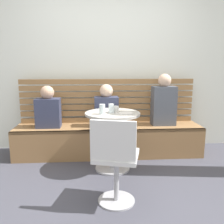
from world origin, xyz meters
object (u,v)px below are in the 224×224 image
(cup_glass_tall, at_px, (102,109))
(plate_small, at_px, (126,113))
(person_child_left, at_px, (48,109))
(cup_ceramic_white, at_px, (116,109))
(white_chair, at_px, (115,159))
(person_child_middle, at_px, (106,108))
(cup_water_clear, at_px, (111,108))
(cafe_table, at_px, (113,130))
(person_adult, at_px, (164,102))
(booth_bench, at_px, (109,140))

(cup_glass_tall, relative_size, plate_small, 0.71)
(person_child_left, relative_size, cup_ceramic_white, 7.42)
(cup_glass_tall, bearing_deg, white_chair, -82.53)
(person_child_middle, relative_size, cup_glass_tall, 5.07)
(white_chair, height_order, plate_small, white_chair)
(cup_ceramic_white, xyz_separation_m, cup_water_clear, (-0.06, -0.07, 0.02))
(person_child_left, relative_size, cup_glass_tall, 4.95)
(cup_ceramic_white, bearing_deg, cafe_table, -130.67)
(person_child_left, bearing_deg, white_chair, -57.41)
(person_adult, relative_size, person_child_left, 1.27)
(white_chair, bearing_deg, person_child_left, 122.59)
(booth_bench, height_order, cup_glass_tall, cup_glass_tall)
(cup_ceramic_white, bearing_deg, plate_small, -48.59)
(white_chair, distance_m, person_child_left, 1.58)
(person_adult, bearing_deg, person_child_middle, -178.38)
(person_adult, bearing_deg, plate_small, -135.86)
(cup_glass_tall, bearing_deg, cup_water_clear, 35.87)
(booth_bench, distance_m, white_chair, 1.35)
(person_adult, distance_m, plate_small, 0.89)
(booth_bench, bearing_deg, cup_glass_tall, -100.46)
(booth_bench, height_order, plate_small, plate_small)
(cafe_table, relative_size, plate_small, 4.35)
(cafe_table, height_order, cup_ceramic_white, cup_ceramic_white)
(cup_water_clear, bearing_deg, cafe_table, 38.99)
(booth_bench, bearing_deg, person_child_middle, 177.58)
(white_chair, distance_m, cup_ceramic_white, 0.92)
(booth_bench, xyz_separation_m, cup_water_clear, (-0.00, -0.53, 0.57))
(booth_bench, distance_m, person_adult, 0.98)
(cup_ceramic_white, bearing_deg, booth_bench, 97.14)
(person_child_left, bearing_deg, person_adult, 1.20)
(booth_bench, distance_m, cup_glass_tall, 0.85)
(white_chair, distance_m, plate_small, 0.81)
(booth_bench, relative_size, person_child_left, 4.55)
(cup_water_clear, distance_m, cup_glass_tall, 0.14)
(cup_ceramic_white, bearing_deg, person_adult, 33.28)
(booth_bench, distance_m, cup_water_clear, 0.78)
(booth_bench, xyz_separation_m, person_child_left, (-0.86, -0.01, 0.48))
(cup_ceramic_white, distance_m, cup_glass_tall, 0.23)
(white_chair, bearing_deg, booth_bench, 89.16)
(person_child_middle, height_order, cup_glass_tall, person_child_middle)
(person_child_middle, bearing_deg, plate_small, -70.85)
(person_child_middle, bearing_deg, cup_glass_tall, -97.12)
(booth_bench, xyz_separation_m, cup_glass_tall, (-0.11, -0.61, 0.58))
(person_adult, height_order, person_child_middle, person_adult)
(cup_ceramic_white, distance_m, plate_small, 0.17)
(booth_bench, bearing_deg, plate_small, -73.99)
(cafe_table, height_order, cup_water_clear, cup_water_clear)
(person_adult, height_order, plate_small, person_adult)
(person_child_middle, bearing_deg, white_chair, -89.26)
(cafe_table, height_order, white_chair, white_chair)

